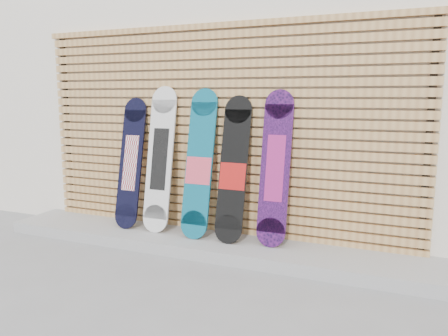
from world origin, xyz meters
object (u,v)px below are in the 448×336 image
(snowboard_0, at_px, (131,163))
(snowboard_4, at_px, (275,168))
(snowboard_1, at_px, (160,159))
(snowboard_3, at_px, (233,170))
(snowboard_2, at_px, (199,164))

(snowboard_0, relative_size, snowboard_4, 0.95)
(snowboard_0, bearing_deg, snowboard_1, 0.52)
(snowboard_3, distance_m, snowboard_4, 0.42)
(snowboard_1, xyz_separation_m, snowboard_3, (0.85, -0.02, -0.06))
(snowboard_3, bearing_deg, snowboard_1, 178.76)
(snowboard_0, relative_size, snowboard_3, 0.98)
(snowboard_2, bearing_deg, snowboard_1, 177.55)
(snowboard_3, relative_size, snowboard_4, 0.96)
(snowboard_0, distance_m, snowboard_1, 0.38)
(snowboard_1, bearing_deg, snowboard_2, -2.45)
(snowboard_0, relative_size, snowboard_1, 0.92)
(snowboard_4, bearing_deg, snowboard_1, -179.31)
(snowboard_2, distance_m, snowboard_3, 0.38)
(snowboard_4, bearing_deg, snowboard_3, -175.39)
(snowboard_3, bearing_deg, snowboard_4, 4.61)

